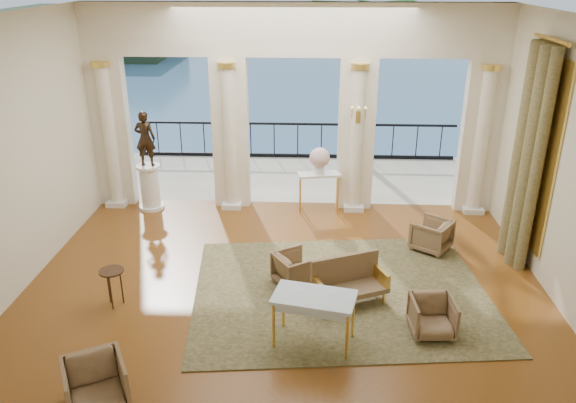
# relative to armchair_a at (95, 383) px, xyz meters

# --- Properties ---
(floor) EXTENTS (9.00, 9.00, 0.00)m
(floor) POSITION_rel_armchair_a_xyz_m (2.20, 2.80, -0.37)
(floor) COLOR #482A0A
(floor) RESTS_ON ground
(room_walls) EXTENTS (9.00, 9.00, 9.00)m
(room_walls) POSITION_rel_armchair_a_xyz_m (2.20, 1.68, 2.51)
(room_walls) COLOR beige
(room_walls) RESTS_ON ground
(arcade) EXTENTS (9.00, 0.56, 4.50)m
(arcade) POSITION_rel_armchair_a_xyz_m (2.20, 6.62, 2.21)
(arcade) COLOR beige
(arcade) RESTS_ON ground
(terrace) EXTENTS (10.00, 3.60, 0.10)m
(terrace) POSITION_rel_armchair_a_xyz_m (2.20, 8.60, -0.42)
(terrace) COLOR #A39A88
(terrace) RESTS_ON ground
(balustrade) EXTENTS (9.00, 0.06, 1.03)m
(balustrade) POSITION_rel_armchair_a_xyz_m (2.20, 10.20, 0.04)
(balustrade) COLOR black
(balustrade) RESTS_ON terrace
(palm_tree) EXTENTS (2.00, 2.00, 4.50)m
(palm_tree) POSITION_rel_armchair_a_xyz_m (4.20, 9.40, 3.72)
(palm_tree) COLOR #4C3823
(palm_tree) RESTS_ON terrace
(headland) EXTENTS (22.00, 18.00, 6.00)m
(headland) POSITION_rel_armchair_a_xyz_m (-27.80, 72.80, -3.37)
(headland) COLOR black
(headland) RESTS_ON sea
(sea) EXTENTS (160.00, 160.00, 0.00)m
(sea) POSITION_rel_armchair_a_xyz_m (2.20, 62.80, -6.37)
(sea) COLOR #2E608E
(sea) RESTS_ON ground
(curtain) EXTENTS (0.33, 1.40, 4.09)m
(curtain) POSITION_rel_armchair_a_xyz_m (6.49, 4.30, 1.65)
(curtain) COLOR brown
(curtain) RESTS_ON ground
(window_frame) EXTENTS (0.04, 1.60, 3.40)m
(window_frame) POSITION_rel_armchair_a_xyz_m (6.67, 4.30, 1.73)
(window_frame) COLOR gold
(window_frame) RESTS_ON room_walls
(wall_sconce) EXTENTS (0.30, 0.11, 0.33)m
(wall_sconce) POSITION_rel_armchair_a_xyz_m (3.60, 6.31, 1.85)
(wall_sconce) COLOR gold
(wall_sconce) RESTS_ON arcade
(rug) EXTENTS (5.33, 4.35, 0.02)m
(rug) POSITION_rel_armchair_a_xyz_m (3.17, 2.86, -0.36)
(rug) COLOR #2D3318
(rug) RESTS_ON ground
(armchair_a) EXTENTS (0.96, 0.94, 0.75)m
(armchair_a) POSITION_rel_armchair_a_xyz_m (0.00, 0.00, 0.00)
(armchair_a) COLOR #44321F
(armchair_a) RESTS_ON ground
(armchair_b) EXTENTS (0.67, 0.64, 0.65)m
(armchair_b) POSITION_rel_armchair_a_xyz_m (4.50, 1.78, -0.05)
(armchair_b) COLOR #44321F
(armchair_b) RESTS_ON ground
(armchair_c) EXTENTS (0.90, 0.90, 0.69)m
(armchair_c) POSITION_rel_armchair_a_xyz_m (5.00, 4.54, -0.03)
(armchair_c) COLOR #44321F
(armchair_c) RESTS_ON ground
(armchair_d) EXTENTS (0.85, 0.87, 0.66)m
(armchair_d) POSITION_rel_armchair_a_xyz_m (2.39, 3.10, -0.04)
(armchair_d) COLOR #44321F
(armchair_d) RESTS_ON ground
(settee) EXTENTS (1.31, 0.95, 0.80)m
(settee) POSITION_rel_armchair_a_xyz_m (3.27, 2.58, 0.02)
(settee) COLOR #44321F
(settee) RESTS_ON ground
(game_table) EXTENTS (1.29, 0.88, 0.81)m
(game_table) POSITION_rel_armchair_a_xyz_m (2.71, 1.45, 0.35)
(game_table) COLOR #AAC3DB
(game_table) RESTS_ON ground
(pedestal) EXTENTS (0.57, 0.57, 1.04)m
(pedestal) POSITION_rel_armchair_a_xyz_m (-1.05, 6.30, 0.13)
(pedestal) COLOR silver
(pedestal) RESTS_ON ground
(statue) EXTENTS (0.46, 0.31, 1.24)m
(statue) POSITION_rel_armchair_a_xyz_m (-1.05, 6.30, 1.29)
(statue) COLOR black
(statue) RESTS_ON pedestal
(console_table) EXTENTS (1.00, 0.53, 0.90)m
(console_table) POSITION_rel_armchair_a_xyz_m (2.80, 6.35, 0.37)
(console_table) COLOR silver
(console_table) RESTS_ON ground
(urn) EXTENTS (0.45, 0.45, 0.59)m
(urn) POSITION_rel_armchair_a_xyz_m (2.80, 6.35, 0.87)
(urn) COLOR white
(urn) RESTS_ON console_table
(side_table) EXTENTS (0.40, 0.40, 0.65)m
(side_table) POSITION_rel_armchair_a_xyz_m (-0.56, 2.31, 0.18)
(side_table) COLOR black
(side_table) RESTS_ON ground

